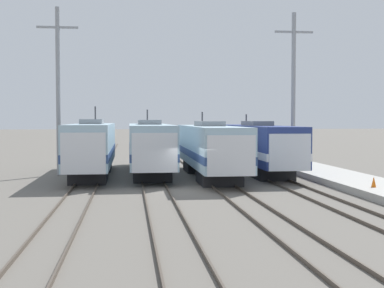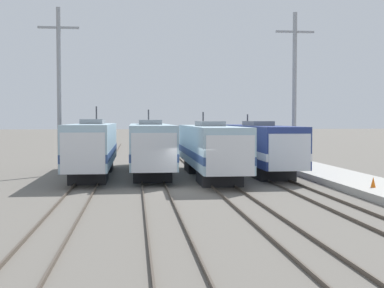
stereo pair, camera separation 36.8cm
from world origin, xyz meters
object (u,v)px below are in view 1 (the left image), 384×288
at_px(locomotive_center_right, 210,149).
at_px(locomotive_far_right, 258,146).
at_px(catenary_tower_right, 293,90).
at_px(traffic_cone, 374,182).
at_px(locomotive_far_left, 92,147).
at_px(locomotive_center_left, 149,146).
at_px(catenary_tower_left, 58,88).

distance_m(locomotive_center_right, locomotive_far_right, 5.12).
height_order(locomotive_far_right, catenary_tower_right, catenary_tower_right).
distance_m(locomotive_far_right, traffic_cone, 13.04).
bearing_deg(locomotive_far_left, locomotive_center_left, 18.43).
bearing_deg(catenary_tower_right, locomotive_far_right, -172.00).
bearing_deg(locomotive_center_left, locomotive_far_right, -1.73).
bearing_deg(locomotive_center_right, catenary_tower_right, 24.82).
distance_m(locomotive_far_left, traffic_cone, 19.80).
height_order(locomotive_center_right, locomotive_far_right, locomotive_center_right).
distance_m(locomotive_center_right, traffic_cone, 12.39).
bearing_deg(locomotive_far_right, traffic_cone, -74.40).
bearing_deg(locomotive_far_right, locomotive_center_right, -145.63).
bearing_deg(catenary_tower_left, locomotive_far_right, -1.53).
height_order(locomotive_far_left, locomotive_center_right, locomotive_far_left).
bearing_deg(catenary_tower_left, locomotive_center_right, -16.66).
bearing_deg(traffic_cone, catenary_tower_left, 145.44).
bearing_deg(locomotive_far_right, locomotive_center_left, 178.27).
relative_size(locomotive_center_right, locomotive_far_right, 0.97).
relative_size(locomotive_far_right, traffic_cone, 29.48).
relative_size(locomotive_far_left, traffic_cone, 27.32).
bearing_deg(traffic_cone, catenary_tower_right, 92.60).
distance_m(locomotive_far_left, locomotive_center_right, 8.63).
relative_size(locomotive_center_left, catenary_tower_right, 1.44).
xyz_separation_m(locomotive_center_left, locomotive_far_right, (8.45, -0.25, -0.04)).
bearing_deg(locomotive_far_left, catenary_tower_right, 5.72).
distance_m(locomotive_far_left, catenary_tower_left, 5.29).
bearing_deg(locomotive_center_right, locomotive_center_left, 143.34).
height_order(locomotive_center_right, catenary_tower_left, catenary_tower_left).
bearing_deg(locomotive_center_right, traffic_cone, -51.23).
bearing_deg(locomotive_center_left, locomotive_far_left, -161.57).
distance_m(locomotive_far_left, catenary_tower_right, 16.25).
relative_size(catenary_tower_left, traffic_cone, 21.10).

